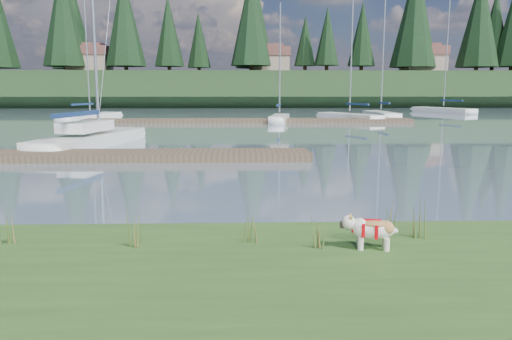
{
  "coord_description": "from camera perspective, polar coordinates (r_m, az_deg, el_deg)",
  "views": [
    {
      "loc": [
        1.38,
        -9.86,
        2.63
      ],
      "look_at": [
        1.67,
        -0.5,
        1.11
      ],
      "focal_mm": 35.0,
      "sensor_mm": 36.0,
      "label": 1
    }
  ],
  "objects": [
    {
      "name": "ground",
      "position": [
        39.97,
        -3.76,
        5.42
      ],
      "size": [
        200.0,
        200.0,
        0.0
      ],
      "primitive_type": "plane",
      "color": "gray",
      "rests_on": "ground"
    },
    {
      "name": "ridge",
      "position": [
        82.87,
        -2.76,
        9.11
      ],
      "size": [
        200.0,
        20.0,
        5.0
      ],
      "primitive_type": "cube",
      "color": "black",
      "rests_on": "ground"
    },
    {
      "name": "bulldog",
      "position": [
        7.42,
        13.08,
        -6.5
      ],
      "size": [
        0.81,
        0.4,
        0.48
      ],
      "rotation": [
        0.0,
        0.0,
        2.99
      ],
      "color": "silver",
      "rests_on": "bank"
    },
    {
      "name": "sailboat_main",
      "position": [
        25.24,
        -17.55,
        3.76
      ],
      "size": [
        3.63,
        9.75,
        13.69
      ],
      "rotation": [
        0.0,
        0.0,
        1.38
      ],
      "color": "white",
      "rests_on": "ground"
    },
    {
      "name": "dock_near",
      "position": [
        19.76,
        -17.55,
        1.58
      ],
      "size": [
        16.0,
        2.0,
        0.3
      ],
      "primitive_type": "cube",
      "color": "#4C3D2C",
      "rests_on": "ground"
    },
    {
      "name": "dock_far",
      "position": [
        39.94,
        -0.88,
        5.65
      ],
      "size": [
        26.0,
        2.2,
        0.3
      ],
      "primitive_type": "cube",
      "color": "#4C3D2C",
      "rests_on": "ground"
    },
    {
      "name": "sailboat_bg_1",
      "position": [
        45.96,
        -17.9,
        5.9
      ],
      "size": [
        4.1,
        8.54,
        12.52
      ],
      "rotation": [
        0.0,
        0.0,
        1.27
      ],
      "color": "white",
      "rests_on": "ground"
    },
    {
      "name": "sailboat_bg_2",
      "position": [
        40.99,
        2.76,
        5.99
      ],
      "size": [
        2.21,
        6.23,
        9.4
      ],
      "rotation": [
        0.0,
        0.0,
        1.4
      ],
      "color": "white",
      "rests_on": "ground"
    },
    {
      "name": "sailboat_bg_3",
      "position": [
        44.32,
        10.07,
        6.09
      ],
      "size": [
        5.05,
        7.86,
        11.78
      ],
      "rotation": [
        0.0,
        0.0,
        2.04
      ],
      "color": "white",
      "rests_on": "ground"
    },
    {
      "name": "sailboat_bg_4",
      "position": [
        48.74,
        13.82,
        6.24
      ],
      "size": [
        1.83,
        7.97,
        11.68
      ],
      "rotation": [
        0.0,
        0.0,
        1.61
      ],
      "color": "white",
      "rests_on": "ground"
    },
    {
      "name": "sailboat_bg_5",
      "position": [
        61.23,
        20.09,
        6.49
      ],
      "size": [
        5.17,
        9.16,
        12.97
      ],
      "rotation": [
        0.0,
        0.0,
        1.96
      ],
      "color": "white",
      "rests_on": "ground"
    },
    {
      "name": "weed_0",
      "position": [
        7.51,
        -13.67,
        -6.53
      ],
      "size": [
        0.17,
        0.14,
        0.65
      ],
      "color": "#475B23",
      "rests_on": "bank"
    },
    {
      "name": "weed_1",
      "position": [
        7.53,
        -0.72,
        -6.75
      ],
      "size": [
        0.17,
        0.14,
        0.5
      ],
      "color": "#475B23",
      "rests_on": "bank"
    },
    {
      "name": "weed_2",
      "position": [
        8.06,
        15.06,
        -5.67
      ],
      "size": [
        0.17,
        0.14,
        0.6
      ],
      "color": "#475B23",
      "rests_on": "bank"
    },
    {
      "name": "weed_3",
      "position": [
        8.31,
        -26.75,
        -6.31
      ],
      "size": [
        0.17,
        0.14,
        0.47
      ],
      "color": "#475B23",
      "rests_on": "bank"
    },
    {
      "name": "weed_4",
      "position": [
        7.33,
        7.17,
        -7.35
      ],
      "size": [
        0.17,
        0.14,
        0.47
      ],
      "color": "#475B23",
      "rests_on": "bank"
    },
    {
      "name": "weed_5",
      "position": [
        8.14,
        18.01,
        -5.32
      ],
      "size": [
        0.17,
        0.14,
        0.71
      ],
      "color": "#475B23",
      "rests_on": "bank"
    },
    {
      "name": "mud_lip",
      "position": [
        8.75,
        -10.86,
        -7.95
      ],
      "size": [
        60.0,
        0.5,
        0.14
      ],
      "primitive_type": "cube",
      "color": "#33281C",
      "rests_on": "ground"
    },
    {
      "name": "conifer_2",
      "position": [
        82.93,
        -21.18,
        16.17
      ],
      "size": [
        6.6,
        6.6,
        16.05
      ],
      "color": "#382619",
      "rests_on": "ridge"
    },
    {
      "name": "conifer_3",
      "position": [
        83.14,
        -9.98,
        15.36
      ],
      "size": [
        4.84,
        4.84,
        12.25
      ],
      "color": "#382619",
      "rests_on": "ridge"
    },
    {
      "name": "conifer_4",
      "position": [
        76.59,
        -0.56,
        17.06
      ],
      "size": [
        6.16,
        6.16,
        15.1
      ],
      "color": "#382619",
      "rests_on": "ridge"
    },
    {
      "name": "conifer_5",
      "position": [
        81.42,
        8.15,
        14.9
      ],
      "size": [
        3.96,
        3.96,
        10.35
      ],
      "color": "#382619",
      "rests_on": "ridge"
    },
    {
      "name": "conifer_6",
      "position": [
        83.06,
        17.71,
        16.65
      ],
      "size": [
        7.04,
        7.04,
        17.0
      ],
      "color": "#382619",
      "rests_on": "ridge"
    },
    {
      "name": "conifer_7",
      "position": [
        90.99,
        25.61,
        14.36
      ],
      "size": [
        5.28,
        5.28,
        13.2
      ],
      "color": "#382619",
      "rests_on": "ridge"
    },
    {
      "name": "house_0",
      "position": [
        83.34,
        -18.47,
        11.97
      ],
      "size": [
        6.3,
        5.3,
        4.65
      ],
      "color": "gray",
      "rests_on": "ridge"
    },
    {
      "name": "house_1",
      "position": [
        81.12,
        1.54,
        12.52
      ],
      "size": [
        6.3,
        5.3,
        4.65
      ],
      "color": "gray",
      "rests_on": "ridge"
    },
    {
      "name": "house_2",
      "position": [
        84.02,
        18.57,
        11.94
      ],
      "size": [
        6.3,
        5.3,
        4.65
      ],
      "color": "gray",
      "rests_on": "ridge"
    }
  ]
}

